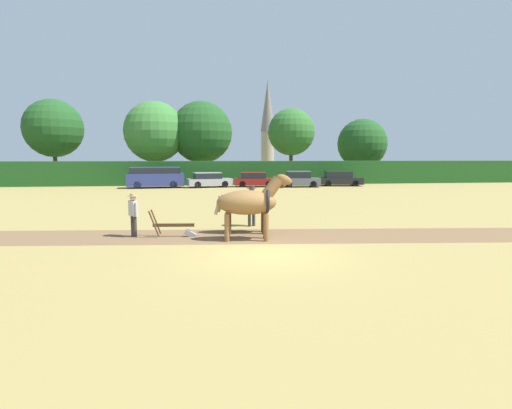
# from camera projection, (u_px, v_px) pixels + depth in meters

# --- Properties ---
(ground_plane) EXTENTS (240.00, 240.00, 0.00)m
(ground_plane) POSITION_uv_depth(u_px,v_px,m) (267.00, 253.00, 12.64)
(ground_plane) COLOR #998447
(plowed_furrow_strip) EXTENTS (34.57, 6.05, 0.01)m
(plowed_furrow_strip) POSITION_uv_depth(u_px,v_px,m) (111.00, 237.00, 15.15)
(plowed_furrow_strip) COLOR brown
(plowed_furrow_strip) RESTS_ON ground
(hedgerow) EXTENTS (67.71, 1.78, 2.53)m
(hedgerow) POSITION_uv_depth(u_px,v_px,m) (223.00, 173.00, 43.03)
(hedgerow) COLOR #1E511E
(hedgerow) RESTS_ON ground
(tree_far_left) EXTENTS (6.47, 6.47, 9.40)m
(tree_far_left) POSITION_uv_depth(u_px,v_px,m) (53.00, 128.00, 44.87)
(tree_far_left) COLOR #423323
(tree_far_left) RESTS_ON ground
(tree_left) EXTENTS (6.99, 6.99, 9.37)m
(tree_left) POSITION_uv_depth(u_px,v_px,m) (154.00, 132.00, 46.15)
(tree_left) COLOR brown
(tree_left) RESTS_ON ground
(tree_center_left) EXTENTS (7.30, 7.30, 9.52)m
(tree_center_left) POSITION_uv_depth(u_px,v_px,m) (202.00, 132.00, 47.37)
(tree_center_left) COLOR brown
(tree_center_left) RESTS_ON ground
(tree_center) EXTENTS (5.65, 5.65, 8.78)m
(tree_center) POSITION_uv_depth(u_px,v_px,m) (291.00, 132.00, 48.19)
(tree_center) COLOR #4C3823
(tree_center) RESTS_ON ground
(tree_center_right) EXTENTS (6.20, 6.20, 7.73)m
(tree_center_right) POSITION_uv_depth(u_px,v_px,m) (362.00, 144.00, 50.46)
(tree_center_right) COLOR brown
(tree_center_right) RESTS_ON ground
(church_spire) EXTENTS (2.50, 2.50, 16.23)m
(church_spire) POSITION_uv_depth(u_px,v_px,m) (268.00, 125.00, 69.52)
(church_spire) COLOR gray
(church_spire) RESTS_ON ground
(draft_horse_lead_left) EXTENTS (2.90, 1.14, 2.49)m
(draft_horse_lead_left) POSITION_uv_depth(u_px,v_px,m) (250.00, 202.00, 14.49)
(draft_horse_lead_left) COLOR brown
(draft_horse_lead_left) RESTS_ON ground
(draft_horse_lead_right) EXTENTS (2.78, 1.04, 2.26)m
(draft_horse_lead_right) POSITION_uv_depth(u_px,v_px,m) (249.00, 201.00, 15.84)
(draft_horse_lead_right) COLOR #513319
(draft_horse_lead_right) RESTS_ON ground
(plow) EXTENTS (1.80, 0.50, 1.13)m
(plow) POSITION_uv_depth(u_px,v_px,m) (177.00, 228.00, 15.20)
(plow) COLOR #4C331E
(plow) RESTS_ON ground
(farmer_at_plow) EXTENTS (0.42, 0.57, 1.66)m
(farmer_at_plow) POSITION_uv_depth(u_px,v_px,m) (133.00, 212.00, 15.12)
(farmer_at_plow) COLOR #38332D
(farmer_at_plow) RESTS_ON ground
(farmer_beside_team) EXTENTS (0.60, 0.45, 1.77)m
(farmer_beside_team) POSITION_uv_depth(u_px,v_px,m) (252.00, 202.00, 17.41)
(farmer_beside_team) COLOR #38332D
(farmer_beside_team) RESTS_ON ground
(parked_van) EXTENTS (5.51, 2.38, 2.01)m
(parked_van) POSITION_uv_depth(u_px,v_px,m) (156.00, 177.00, 38.51)
(parked_van) COLOR navy
(parked_van) RESTS_ON ground
(parked_car_left) EXTENTS (4.59, 2.61, 1.46)m
(parked_car_left) POSITION_uv_depth(u_px,v_px,m) (209.00, 180.00, 39.31)
(parked_car_left) COLOR #9E9EA8
(parked_car_left) RESTS_ON ground
(parked_car_center_left) EXTENTS (4.33, 2.25, 1.46)m
(parked_car_center_left) POSITION_uv_depth(u_px,v_px,m) (255.00, 180.00, 39.94)
(parked_car_center_left) COLOR maroon
(parked_car_center_left) RESTS_ON ground
(parked_car_center) EXTENTS (3.98, 2.02, 1.58)m
(parked_car_center) POSITION_uv_depth(u_px,v_px,m) (299.00, 179.00, 39.63)
(parked_car_center) COLOR #565B66
(parked_car_center) RESTS_ON ground
(parked_car_center_right) EXTENTS (4.65, 2.45, 1.50)m
(parked_car_center_right) POSITION_uv_depth(u_px,v_px,m) (340.00, 179.00, 41.18)
(parked_car_center_right) COLOR black
(parked_car_center_right) RESTS_ON ground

